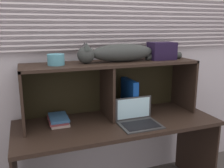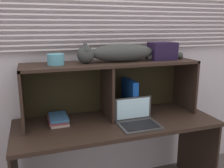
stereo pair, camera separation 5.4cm
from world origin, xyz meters
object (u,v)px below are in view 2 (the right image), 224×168
Objects in this scene: binder_upright at (129,97)px; storage_box at (162,51)px; cat at (120,53)px; laptop at (137,120)px; small_basket at (56,59)px; book_stack at (58,119)px.

binder_upright is 1.38× the size of storage_box.
binder_upright is (0.09, 0.00, -0.38)m from cat.
laptop is 1.01× the size of binder_upright.
small_basket is at bearing 180.00° from cat.
book_stack is at bearing 158.70° from laptop.
book_stack is at bearing 179.96° from binder_upright.
storage_box reaches higher than small_basket.
laptop is (0.07, -0.23, -0.50)m from cat.
laptop is 1.40× the size of storage_box.
laptop is 2.48× the size of small_basket.
storage_box is (0.30, 0.00, 0.39)m from binder_upright.
small_basket is at bearing 180.00° from binder_upright.
cat reaches higher than book_stack.
binder_upright is at bearing 0.00° from cat.
book_stack is 0.48m from small_basket.
storage_box is at bearing 0.00° from small_basket.
book_stack is (-0.52, 0.00, -0.51)m from cat.
small_basket is at bearing -4.13° from book_stack.
cat is 0.73m from book_stack.
book_stack is 1.05m from storage_box.
binder_upright is (0.03, 0.23, 0.12)m from laptop.
binder_upright is 1.30× the size of book_stack.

